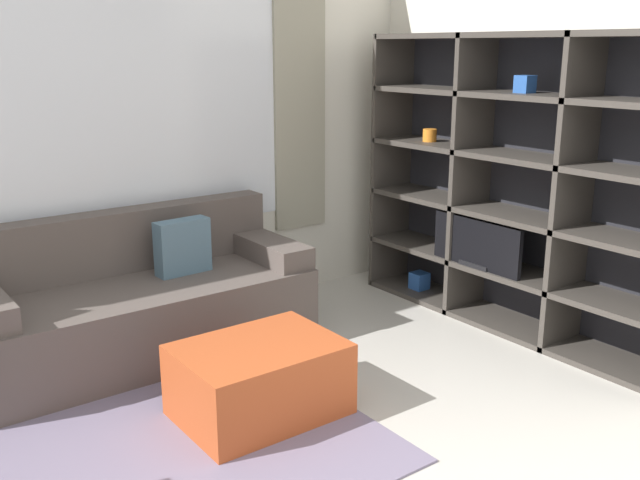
{
  "coord_description": "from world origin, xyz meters",
  "views": [
    {
      "loc": [
        -1.57,
        -1.1,
        1.83
      ],
      "look_at": [
        0.57,
        1.78,
        0.85
      ],
      "focal_mm": 40.0,
      "sensor_mm": 36.0,
      "label": 1
    }
  ],
  "objects": [
    {
      "name": "wall_back",
      "position": [
        0.0,
        3.28,
        1.36
      ],
      "size": [
        5.88,
        0.11,
        2.7
      ],
      "color": "silver",
      "rests_on": "ground_plane"
    },
    {
      "name": "wall_right",
      "position": [
        2.37,
        1.62,
        1.35
      ],
      "size": [
        0.07,
        4.44,
        2.7
      ],
      "primitive_type": "cube",
      "color": "silver",
      "rests_on": "ground_plane"
    },
    {
      "name": "area_rug",
      "position": [
        -0.75,
        1.69,
        0.01
      ],
      "size": [
        2.63,
        1.61,
        0.01
      ],
      "primitive_type": "cube",
      "color": "slate",
      "rests_on": "ground_plane"
    },
    {
      "name": "shelving_unit",
      "position": [
        2.17,
        1.76,
        0.95
      ],
      "size": [
        0.4,
        2.45,
        1.91
      ],
      "color": "#232328",
      "rests_on": "ground_plane"
    },
    {
      "name": "couch_main",
      "position": [
        -0.02,
        2.82,
        0.31
      ],
      "size": [
        2.02,
        0.83,
        0.85
      ],
      "color": "#564C47",
      "rests_on": "ground_plane"
    },
    {
      "name": "ottoman",
      "position": [
        0.15,
        1.73,
        0.19
      ],
      "size": [
        0.8,
        0.59,
        0.39
      ],
      "color": "#B74C23",
      "rests_on": "ground_plane"
    }
  ]
}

